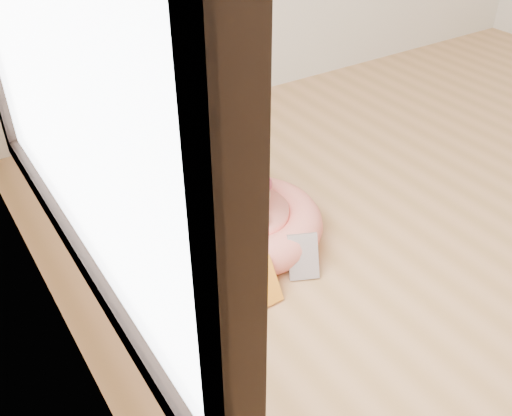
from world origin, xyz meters
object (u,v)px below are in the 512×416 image
book_white (303,257)px  pet_bed (250,224)px  book_yellow (262,282)px  dog (243,172)px

book_white → pet_bed: bearing=124.7°
pet_bed → book_yellow: book_yellow is taller
book_yellow → dog: bearing=66.9°
pet_bed → dog: bearing=98.8°
pet_bed → book_yellow: 0.37m
pet_bed → book_white: (0.05, -0.30, 0.01)m
dog → book_white: 0.41m
dog → book_white: bearing=-62.5°
pet_bed → book_yellow: size_ratio=3.45×
book_yellow → book_white: bearing=7.9°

